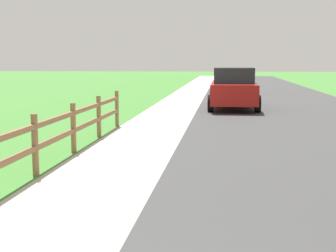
{
  "coord_description": "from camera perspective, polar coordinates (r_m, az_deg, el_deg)",
  "views": [
    {
      "loc": [
        1.03,
        -1.64,
        1.93
      ],
      "look_at": [
        0.04,
        6.95,
        0.76
      ],
      "focal_mm": 51.82,
      "sensor_mm": 36.0,
      "label": 1
    }
  ],
  "objects": [
    {
      "name": "ground_plane",
      "position": [
        26.73,
        4.35,
        3.54
      ],
      "size": [
        120.0,
        120.0,
        0.0
      ],
      "primitive_type": "plane",
      "color": "#3E7730"
    },
    {
      "name": "road_asphalt",
      "position": [
        28.81,
        11.49,
        3.72
      ],
      "size": [
        7.0,
        66.0,
        0.01
      ],
      "primitive_type": "cube",
      "color": "#373737",
      "rests_on": "ground"
    },
    {
      "name": "curb_concrete",
      "position": [
        28.99,
        -1.44,
        3.89
      ],
      "size": [
        6.0,
        66.0,
        0.01
      ],
      "primitive_type": "cube",
      "color": "#B7AFA1",
      "rests_on": "ground"
    },
    {
      "name": "grass_verge",
      "position": [
        29.24,
        -4.36,
        3.91
      ],
      "size": [
        5.0,
        66.0,
        0.0
      ],
      "primitive_type": "cube",
      "color": "#3E7730",
      "rests_on": "ground"
    },
    {
      "name": "rail_fence",
      "position": [
        8.38,
        -15.39,
        -1.63
      ],
      "size": [
        0.11,
        12.64,
        1.05
      ],
      "color": "brown",
      "rests_on": "ground"
    },
    {
      "name": "parked_suv_red",
      "position": [
        19.72,
        7.71,
        4.42
      ],
      "size": [
        1.98,
        4.42,
        1.65
      ],
      "color": "maroon",
      "rests_on": "ground"
    },
    {
      "name": "parked_car_beige",
      "position": [
        29.97,
        7.61,
        5.42
      ],
      "size": [
        1.98,
        4.93,
        1.53
      ],
      "color": "#C6B793",
      "rests_on": "ground"
    }
  ]
}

